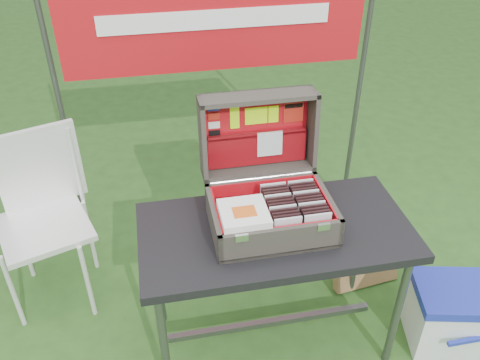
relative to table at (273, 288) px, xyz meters
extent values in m
plane|color=#294D1D|center=(-0.08, -0.09, -0.36)|extent=(80.00, 80.00, 0.00)
cube|color=black|center=(0.00, 0.00, 0.34)|extent=(1.15, 0.58, 0.04)
cylinder|color=#59595B|center=(-0.51, -0.23, -0.02)|extent=(0.04, 0.04, 0.68)
cylinder|color=#59595B|center=(0.51, -0.23, -0.02)|extent=(0.04, 0.04, 0.68)
cylinder|color=#59595B|center=(-0.51, 0.23, -0.02)|extent=(0.04, 0.04, 0.68)
cylinder|color=#59595B|center=(0.51, 0.23, -0.02)|extent=(0.04, 0.04, 0.68)
cube|color=#59595B|center=(0.00, 0.00, -0.24)|extent=(1.00, 0.03, 0.03)
cube|color=#4B473F|center=(-0.02, 0.01, 0.37)|extent=(0.50, 0.36, 0.02)
cube|color=#4B473F|center=(-0.02, -0.16, 0.43)|extent=(0.50, 0.02, 0.13)
cube|color=#4B473F|center=(-0.02, 0.18, 0.43)|extent=(0.50, 0.02, 0.13)
cube|color=#4B473F|center=(-0.26, 0.01, 0.43)|extent=(0.02, 0.36, 0.13)
cube|color=#4B473F|center=(0.22, 0.01, 0.43)|extent=(0.02, 0.36, 0.13)
cube|color=red|center=(-0.02, 0.01, 0.38)|extent=(0.46, 0.32, 0.01)
cube|color=silver|center=(-0.18, -0.17, 0.48)|extent=(0.05, 0.01, 0.03)
cube|color=silver|center=(0.14, -0.17, 0.48)|extent=(0.05, 0.01, 0.03)
cylinder|color=silver|center=(-0.02, 0.19, 0.49)|extent=(0.45, 0.02, 0.02)
cube|color=#4B473F|center=(-0.02, 0.33, 0.66)|extent=(0.50, 0.05, 0.36)
cube|color=#4B473F|center=(-0.02, 0.28, 0.83)|extent=(0.50, 0.14, 0.03)
cube|color=#4B473F|center=(-0.02, 0.25, 0.50)|extent=(0.50, 0.14, 0.03)
cube|color=#4B473F|center=(-0.26, 0.27, 0.67)|extent=(0.02, 0.16, 0.37)
cube|color=#4B473F|center=(0.22, 0.27, 0.67)|extent=(0.02, 0.16, 0.37)
cube|color=red|center=(-0.02, 0.31, 0.66)|extent=(0.46, 0.03, 0.31)
cube|color=red|center=(-0.02, -0.15, 0.44)|extent=(0.46, 0.01, 0.11)
cube|color=red|center=(-0.02, 0.16, 0.44)|extent=(0.46, 0.01, 0.11)
cube|color=red|center=(-0.25, 0.01, 0.44)|extent=(0.01, 0.32, 0.11)
cube|color=red|center=(0.21, 0.01, 0.44)|extent=(0.01, 0.32, 0.11)
cube|color=maroon|center=(-0.02, 0.29, 0.58)|extent=(0.44, 0.04, 0.15)
cube|color=maroon|center=(-0.02, 0.29, 0.65)|extent=(0.43, 0.02, 0.02)
cube|color=silver|center=(0.03, 0.27, 0.61)|extent=(0.11, 0.02, 0.11)
cube|color=#1933B2|center=(-0.20, 0.32, 0.79)|extent=(0.05, 0.01, 0.03)
cube|color=#B22214|center=(-0.20, 0.31, 0.75)|extent=(0.05, 0.01, 0.03)
cube|color=white|center=(-0.20, 0.31, 0.71)|extent=(0.05, 0.01, 0.03)
cube|color=black|center=(-0.20, 0.31, 0.67)|extent=(0.05, 0.01, 0.03)
cube|color=#B9FD0D|center=(-0.11, 0.31, 0.73)|extent=(0.04, 0.01, 0.10)
cube|color=#B9FD0D|center=(-0.02, 0.31, 0.73)|extent=(0.10, 0.01, 0.08)
cube|color=#B9FD0D|center=(0.06, 0.31, 0.73)|extent=(0.04, 0.01, 0.08)
cube|color=#B22214|center=(0.15, 0.31, 0.73)|extent=(0.09, 0.01, 0.09)
cube|color=black|center=(0.15, 0.31, 0.76)|extent=(0.08, 0.00, 0.02)
cube|color=silver|center=(0.01, -0.13, 0.45)|extent=(0.11, 0.01, 0.13)
cube|color=black|center=(0.01, -0.11, 0.45)|extent=(0.11, 0.01, 0.13)
cube|color=black|center=(0.01, -0.09, 0.45)|extent=(0.11, 0.01, 0.13)
cube|color=black|center=(0.01, -0.07, 0.45)|extent=(0.11, 0.01, 0.13)
cube|color=silver|center=(0.01, -0.05, 0.45)|extent=(0.11, 0.01, 0.13)
cube|color=black|center=(0.01, -0.03, 0.45)|extent=(0.11, 0.01, 0.13)
cube|color=black|center=(0.01, -0.01, 0.45)|extent=(0.11, 0.01, 0.13)
cube|color=black|center=(0.01, 0.01, 0.45)|extent=(0.11, 0.01, 0.13)
cube|color=silver|center=(0.01, 0.03, 0.45)|extent=(0.11, 0.01, 0.13)
cube|color=black|center=(0.01, 0.05, 0.45)|extent=(0.11, 0.01, 0.13)
cube|color=black|center=(0.01, 0.07, 0.45)|extent=(0.11, 0.01, 0.13)
cube|color=black|center=(0.01, 0.09, 0.45)|extent=(0.11, 0.01, 0.13)
cube|color=silver|center=(0.01, 0.11, 0.45)|extent=(0.11, 0.01, 0.13)
cube|color=silver|center=(0.13, -0.13, 0.45)|extent=(0.11, 0.01, 0.13)
cube|color=black|center=(0.13, -0.11, 0.45)|extent=(0.11, 0.01, 0.13)
cube|color=black|center=(0.13, -0.09, 0.45)|extent=(0.11, 0.01, 0.13)
cube|color=black|center=(0.13, -0.07, 0.45)|extent=(0.11, 0.01, 0.13)
cube|color=silver|center=(0.13, -0.05, 0.45)|extent=(0.11, 0.01, 0.13)
cube|color=black|center=(0.13, -0.03, 0.45)|extent=(0.11, 0.01, 0.13)
cube|color=black|center=(0.13, -0.01, 0.45)|extent=(0.11, 0.01, 0.13)
cube|color=black|center=(0.13, 0.01, 0.45)|extent=(0.11, 0.01, 0.13)
cube|color=silver|center=(0.13, 0.03, 0.45)|extent=(0.11, 0.01, 0.13)
cube|color=black|center=(0.13, 0.05, 0.45)|extent=(0.11, 0.01, 0.13)
cube|color=black|center=(0.13, 0.07, 0.45)|extent=(0.11, 0.01, 0.13)
cube|color=black|center=(0.13, 0.09, 0.45)|extent=(0.11, 0.01, 0.13)
cube|color=silver|center=(0.13, 0.11, 0.45)|extent=(0.11, 0.01, 0.13)
cube|color=white|center=(-0.15, -0.06, 0.50)|extent=(0.19, 0.19, 0.00)
cube|color=white|center=(-0.15, -0.06, 0.50)|extent=(0.19, 0.19, 0.00)
cube|color=white|center=(-0.15, -0.06, 0.51)|extent=(0.19, 0.19, 0.00)
cube|color=white|center=(-0.15, -0.06, 0.51)|extent=(0.19, 0.19, 0.00)
cube|color=white|center=(-0.15, -0.06, 0.52)|extent=(0.19, 0.19, 0.00)
cube|color=white|center=(-0.15, -0.06, 0.52)|extent=(0.19, 0.19, 0.00)
cube|color=#D85919|center=(-0.15, -0.07, 0.52)|extent=(0.09, 0.07, 0.00)
cube|color=white|center=(0.86, -0.17, -0.21)|extent=(0.43, 0.36, 0.30)
cube|color=#1E2CA9|center=(0.86, -0.17, -0.04)|extent=(0.45, 0.38, 0.05)
cube|color=#1E2CA9|center=(0.86, -0.33, -0.17)|extent=(0.23, 0.02, 0.02)
cube|color=silver|center=(-1.04, 0.51, 0.11)|extent=(0.53, 0.53, 0.03)
cube|color=silver|center=(-1.04, 0.71, 0.34)|extent=(0.40, 0.16, 0.44)
cylinder|color=silver|center=(-1.22, 0.33, -0.12)|extent=(0.02, 0.02, 0.47)
cylinder|color=silver|center=(-0.87, 0.33, -0.12)|extent=(0.02, 0.02, 0.47)
cylinder|color=silver|center=(-1.22, 0.69, -0.12)|extent=(0.02, 0.02, 0.47)
cylinder|color=silver|center=(-0.87, 0.69, -0.12)|extent=(0.02, 0.02, 0.47)
cylinder|color=silver|center=(-1.22, 0.71, 0.33)|extent=(0.02, 0.02, 0.44)
cylinder|color=silver|center=(-0.87, 0.71, 0.33)|extent=(0.02, 0.02, 0.44)
cube|color=olive|center=(0.61, 0.29, -0.16)|extent=(0.39, 0.19, 0.40)
cylinder|color=#59595B|center=(-0.93, 1.01, 0.49)|extent=(0.03, 0.03, 1.70)
cylinder|color=#59595B|center=(0.77, 1.01, 0.49)|extent=(0.03, 0.03, 1.70)
cube|color=#A90F15|center=(-0.08, 1.00, 0.94)|extent=(1.60, 0.02, 0.55)
cube|color=white|center=(-0.08, 0.99, 0.94)|extent=(1.20, 0.00, 0.10)
camera|label=1|loc=(-0.47, -1.58, 1.74)|focal=38.00mm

